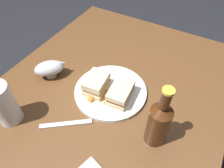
{
  "coord_description": "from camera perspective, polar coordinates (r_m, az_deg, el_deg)",
  "views": [
    {
      "loc": [
        -0.49,
        -0.27,
        1.39
      ],
      "look_at": [
        -0.02,
        -0.0,
        0.8
      ],
      "focal_mm": 32.93,
      "sensor_mm": 36.0,
      "label": 1
    }
  ],
  "objects": [
    {
      "name": "ground_plane",
      "position": [
        1.5,
        0.23,
        -20.61
      ],
      "size": [
        6.0,
        6.0,
        0.0
      ],
      "primitive_type": "plane",
      "color": "black"
    },
    {
      "name": "dining_table",
      "position": [
        1.15,
        0.29,
        -13.45
      ],
      "size": [
        1.04,
        0.88,
        0.77
      ],
      "primitive_type": "cube",
      "color": "brown",
      "rests_on": "ground"
    },
    {
      "name": "plate",
      "position": [
        0.8,
        -0.41,
        -2.03
      ],
      "size": [
        0.28,
        0.28,
        0.02
      ],
      "primitive_type": "cylinder",
      "color": "silver",
      "rests_on": "dining_table"
    },
    {
      "name": "potato_wedge_stray",
      "position": [
        0.78,
        -3.45,
        -1.96
      ],
      "size": [
        0.04,
        0.05,
        0.01
      ],
      "primitive_type": "cube",
      "rotation": [
        0.0,
        0.0,
        5.15
      ],
      "color": "#AD702D",
      "rests_on": "plate"
    },
    {
      "name": "potato_wedge_right_edge",
      "position": [
        0.75,
        -0.06,
        -5.36
      ],
      "size": [
        0.03,
        0.06,
        0.02
      ],
      "primitive_type": "cube",
      "rotation": [
        0.0,
        0.0,
        1.76
      ],
      "color": "gold",
      "rests_on": "plate"
    },
    {
      "name": "potato_wedge_middle",
      "position": [
        0.77,
        -6.28,
        -2.86
      ],
      "size": [
        0.04,
        0.05,
        0.02
      ],
      "primitive_type": "cube",
      "rotation": [
        0.0,
        0.0,
        1.07
      ],
      "color": "#B77F33",
      "rests_on": "plate"
    },
    {
      "name": "sandwich_half_right",
      "position": [
        0.75,
        2.42,
        -2.47
      ],
      "size": [
        0.12,
        0.08,
        0.06
      ],
      "color": "beige",
      "rests_on": "plate"
    },
    {
      "name": "gravy_boat",
      "position": [
        0.88,
        -16.94,
        4.23
      ],
      "size": [
        0.14,
        0.13,
        0.07
      ],
      "color": "#B7B7BC",
      "rests_on": "dining_table"
    },
    {
      "name": "potato_wedge_back",
      "position": [
        0.76,
        -0.0,
        -3.46
      ],
      "size": [
        0.06,
        0.04,
        0.02
      ],
      "primitive_type": "cube",
      "rotation": [
        0.0,
        0.0,
        3.62
      ],
      "color": "#AD702D",
      "rests_on": "plate"
    },
    {
      "name": "potato_wedge_front",
      "position": [
        0.77,
        -2.57,
        -2.97
      ],
      "size": [
        0.04,
        0.03,
        0.02
      ],
      "primitive_type": "cube",
      "rotation": [
        0.0,
        0.0,
        3.28
      ],
      "color": "#AD702D",
      "rests_on": "plate"
    },
    {
      "name": "sandwich_half_left",
      "position": [
        0.77,
        -4.36,
        -0.04
      ],
      "size": [
        0.11,
        0.08,
        0.07
      ],
      "color": "beige",
      "rests_on": "plate"
    },
    {
      "name": "fork",
      "position": [
        0.74,
        -12.66,
        -10.76
      ],
      "size": [
        0.12,
        0.15,
        0.01
      ],
      "primitive_type": "cube",
      "rotation": [
        0.0,
        0.0,
        5.35
      ],
      "color": "silver",
      "rests_on": "dining_table"
    },
    {
      "name": "potato_wedge_left_edge",
      "position": [
        0.77,
        -5.1,
        -3.4
      ],
      "size": [
        0.05,
        0.03,
        0.02
      ],
      "primitive_type": "cube",
      "rotation": [
        0.0,
        0.0,
        6.12
      ],
      "color": "gold",
      "rests_on": "plate"
    },
    {
      "name": "cider_bottle",
      "position": [
        0.63,
        12.82,
        -10.36
      ],
      "size": [
        0.07,
        0.07,
        0.24
      ],
      "color": "#47230F",
      "rests_on": "dining_table"
    },
    {
      "name": "pint_glass",
      "position": [
        0.77,
        -27.69,
        -5.45
      ],
      "size": [
        0.08,
        0.08,
        0.16
      ],
      "color": "white",
      "rests_on": "dining_table"
    }
  ]
}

